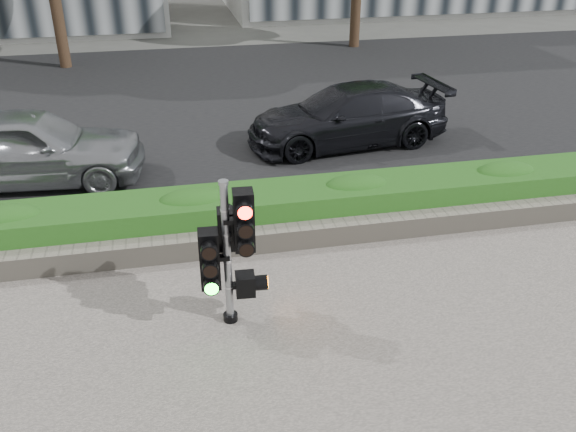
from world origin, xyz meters
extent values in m
plane|color=#51514C|center=(0.00, 0.00, 0.00)|extent=(120.00, 120.00, 0.00)
cube|color=black|center=(0.00, 10.00, 0.01)|extent=(60.00, 13.00, 0.02)
cube|color=gray|center=(0.00, 3.15, 0.06)|extent=(60.00, 0.25, 0.12)
cube|color=gray|center=(0.00, 1.90, 0.20)|extent=(12.00, 0.32, 0.34)
cube|color=green|center=(0.00, 2.55, 0.37)|extent=(12.00, 1.00, 0.68)
cylinder|color=black|center=(-4.50, 14.50, 2.02)|extent=(0.36, 0.36, 4.03)
cylinder|color=black|center=(-0.91, 0.21, 0.08)|extent=(0.19, 0.19, 0.09)
cylinder|color=gray|center=(-0.91, 0.21, 1.00)|extent=(0.10, 0.10, 1.94)
cylinder|color=gray|center=(-0.91, 0.21, 2.00)|extent=(0.12, 0.12, 0.05)
cube|color=#FF1107|center=(-0.70, 0.17, 1.50)|extent=(0.26, 0.26, 0.78)
cube|color=#14E51E|center=(-1.13, 0.20, 1.00)|extent=(0.26, 0.26, 0.78)
cube|color=black|center=(-0.87, 0.43, 1.26)|extent=(0.26, 0.26, 0.53)
cube|color=orange|center=(-0.70, 0.23, 0.55)|extent=(0.26, 0.26, 0.28)
imported|color=#9D9FA4|center=(-4.09, 5.29, 0.75)|extent=(4.39, 2.06, 1.45)
imported|color=black|center=(2.39, 6.07, 0.66)|extent=(4.58, 2.25, 1.28)
camera|label=1|loc=(-1.48, -6.19, 4.93)|focal=38.00mm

